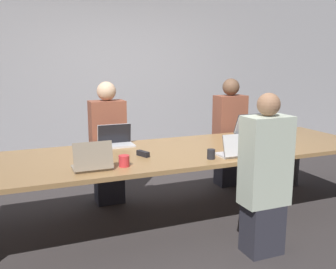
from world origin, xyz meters
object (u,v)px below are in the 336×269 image
object	(u,v)px
bottle_far_right	(274,127)
cup_near_midright	(211,154)
person_far_midleft	(108,145)
laptop_near_left	(92,162)
person_far_right	(229,134)
person_near_midright	(265,178)
cup_far_right	(271,130)
laptop_far_midleft	(116,140)
cup_near_left	(124,161)
laptop_near_midright	(236,150)
stapler	(143,154)
laptop_far_right	(250,129)

from	to	relation	value
bottle_far_right	cup_near_midright	bearing A→B (deg)	-150.47
person_far_midleft	laptop_near_left	bearing A→B (deg)	-109.02
laptop_near_left	person_far_midleft	bearing A→B (deg)	-109.02
person_far_midleft	person_far_right	world-z (taller)	person_far_right
laptop_near_left	person_near_midright	bearing A→B (deg)	159.33
cup_far_right	laptop_near_left	distance (m)	2.44
laptop_far_midleft	cup_near_left	world-z (taller)	laptop_far_midleft
person_far_right	laptop_near_left	distance (m)	2.38
person_far_midleft	person_near_midright	distance (m)	1.93
laptop_near_midright	laptop_near_left	xyz separation A→B (m)	(-1.36, 0.06, 0.01)
person_near_midright	person_far_right	bearing A→B (deg)	-112.10
cup_far_right	bottle_far_right	world-z (taller)	bottle_far_right
cup_far_right	stapler	world-z (taller)	cup_far_right
cup_near_midright	bottle_far_right	world-z (taller)	bottle_far_right
person_far_midleft	cup_near_midright	size ratio (longest dim) A/B	15.61
person_far_midleft	person_far_right	xyz separation A→B (m)	(1.65, 0.03, 0.00)
person_far_right	stapler	distance (m)	1.78
cup_far_right	laptop_far_right	bearing A→B (deg)	167.13
cup_far_right	cup_near_left	bearing A→B (deg)	-161.39
laptop_near_midright	laptop_far_right	xyz separation A→B (m)	(0.71, 0.82, 0.01)
laptop_near_midright	cup_near_left	world-z (taller)	laptop_near_midright
cup_near_midright	stapler	size ratio (longest dim) A/B	0.59
person_far_midleft	laptop_near_midright	distance (m)	1.56
cup_near_midright	person_far_right	world-z (taller)	person_far_right
stapler	person_far_midleft	bearing A→B (deg)	77.09
laptop_far_right	cup_near_left	world-z (taller)	laptop_far_right
person_far_midleft	person_near_midright	bearing A→B (deg)	-60.41
person_far_right	cup_near_left	world-z (taller)	person_far_right
person_far_midleft	laptop_near_midright	xyz separation A→B (m)	(0.95, -1.23, 0.13)
person_near_midright	laptop_far_right	size ratio (longest dim) A/B	4.25
laptop_near_midright	stapler	distance (m)	0.89
laptop_near_midright	cup_far_right	size ratio (longest dim) A/B	3.16
laptop_far_right	cup_near_left	bearing A→B (deg)	-157.14
laptop_far_right	laptop_near_left	xyz separation A→B (m)	(-2.07, -0.76, -0.00)
laptop_far_midleft	laptop_near_midright	size ratio (longest dim) A/B	1.12
laptop_far_midleft	bottle_far_right	distance (m)	1.94
laptop_near_midright	cup_near_left	size ratio (longest dim) A/B	3.33
cup_near_midright	laptop_far_right	bearing A→B (deg)	39.88
cup_near_midright	laptop_far_right	world-z (taller)	laptop_far_right
bottle_far_right	person_far_midleft	bearing A→B (deg)	165.14
person_near_midright	laptop_far_right	distance (m)	1.47
bottle_far_right	stapler	world-z (taller)	bottle_far_right
person_far_midleft	laptop_far_right	size ratio (longest dim) A/B	4.33
laptop_near_left	cup_near_left	size ratio (longest dim) A/B	3.30
person_near_midright	person_far_right	world-z (taller)	person_far_right
laptop_far_right	laptop_near_left	world-z (taller)	laptop_far_right
cup_near_midright	cup_far_right	world-z (taller)	cup_far_right
bottle_far_right	cup_near_left	world-z (taller)	bottle_far_right
laptop_near_left	stapler	world-z (taller)	laptop_near_left
person_far_midleft	bottle_far_right	size ratio (longest dim) A/B	6.19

